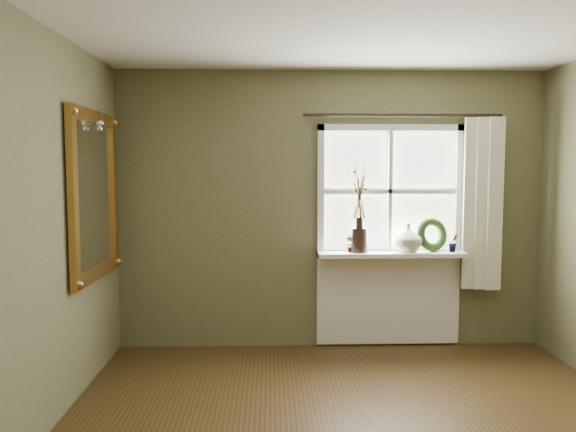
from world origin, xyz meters
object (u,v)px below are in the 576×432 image
at_px(cream_vase, 408,238).
at_px(gilt_mirror, 95,195).
at_px(dark_jug, 359,240).
at_px(wreath, 432,238).

distance_m(cream_vase, gilt_mirror, 2.78).
xyz_separation_m(dark_jug, gilt_mirror, (-2.21, -0.63, 0.45)).
relative_size(cream_vase, gilt_mirror, 0.20).
distance_m(wreath, gilt_mirror, 3.01).
distance_m(dark_jug, cream_vase, 0.46).
bearing_deg(dark_jug, gilt_mirror, -164.22).
bearing_deg(wreath, dark_jug, 163.71).
relative_size(dark_jug, cream_vase, 0.84).
height_order(dark_jug, wreath, wreath).
bearing_deg(cream_vase, wreath, 9.75).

